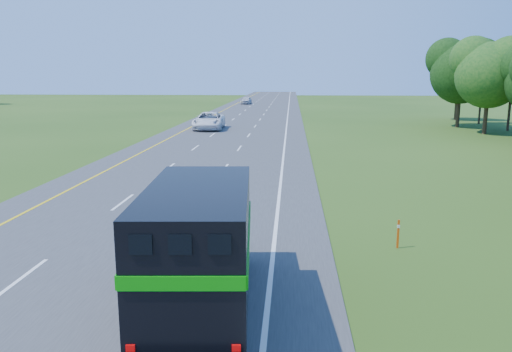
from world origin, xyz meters
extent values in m
cube|color=#38383A|center=(0.00, 50.00, 0.02)|extent=(15.00, 260.00, 0.04)
cube|color=yellow|center=(-5.50, 50.00, 0.04)|extent=(0.15, 260.00, 0.01)
cube|color=white|center=(5.50, 50.00, 0.04)|extent=(0.15, 260.00, 0.01)
cylinder|color=black|center=(2.66, 12.34, 0.56)|extent=(0.40, 1.05, 1.03)
cylinder|color=black|center=(4.62, 12.48, 0.56)|extent=(0.40, 1.05, 1.03)
cylinder|color=black|center=(2.99, 7.85, 0.56)|extent=(0.40, 1.05, 1.03)
cylinder|color=black|center=(4.95, 7.99, 0.56)|extent=(0.40, 1.05, 1.03)
cylinder|color=black|center=(3.07, 6.73, 0.56)|extent=(0.40, 1.05, 1.03)
cylinder|color=black|center=(5.03, 6.87, 0.56)|extent=(0.40, 1.05, 1.03)
cube|color=black|center=(3.86, 9.42, 0.67)|extent=(2.79, 7.65, 0.26)
cube|color=black|center=(3.65, 12.32, 1.69)|extent=(2.41, 1.85, 1.78)
cube|color=black|center=(3.59, 13.18, 2.16)|extent=(2.06, 0.21, 0.56)
cube|color=black|center=(3.91, 8.76, 2.09)|extent=(2.73, 5.60, 2.58)
cube|color=#089308|center=(4.11, 6.03, 2.22)|extent=(2.34, 0.21, 0.28)
cube|color=#089308|center=(2.72, 8.68, 2.22)|extent=(0.43, 5.43, 0.28)
cube|color=#089308|center=(5.10, 8.85, 2.22)|extent=(0.43, 5.43, 0.28)
cube|color=black|center=(3.40, 5.98, 2.96)|extent=(0.42, 0.07, 0.38)
cube|color=black|center=(4.11, 6.03, 2.96)|extent=(0.42, 0.07, 0.38)
cube|color=black|center=(4.81, 6.08, 2.96)|extent=(0.42, 0.07, 0.38)
cube|color=#B20505|center=(3.12, 5.96, 0.94)|extent=(0.17, 0.05, 0.13)
cube|color=#B20505|center=(5.09, 6.10, 0.94)|extent=(0.17, 0.05, 0.13)
imported|color=white|center=(-3.03, 52.34, 0.98)|extent=(3.40, 6.87, 1.87)
imported|color=silver|center=(-3.31, 101.48, 0.80)|extent=(2.15, 4.59, 1.52)
cube|color=#EA490C|center=(9.80, 14.55, 0.51)|extent=(0.07, 0.04, 1.02)
cube|color=white|center=(9.80, 14.55, 0.79)|extent=(0.08, 0.05, 0.11)
camera|label=1|loc=(6.05, -2.29, 5.91)|focal=35.00mm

